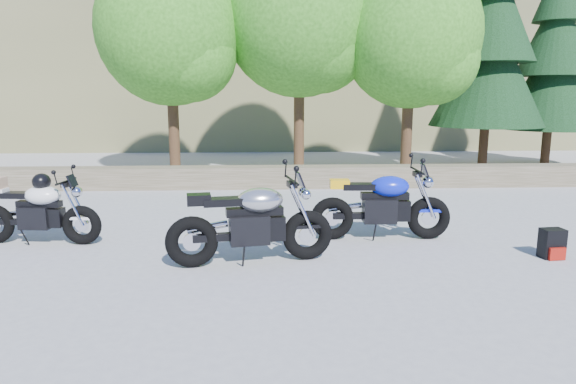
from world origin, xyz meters
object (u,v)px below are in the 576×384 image
at_px(white_bike, 36,210).
at_px(backpack, 552,244).
at_px(silver_bike, 252,223).
at_px(blue_bike, 382,206).

bearing_deg(white_bike, backpack, -2.06).
distance_m(silver_bike, white_bike, 3.31).
bearing_deg(white_bike, silver_bike, -12.23).
height_order(silver_bike, blue_bike, silver_bike).
distance_m(silver_bike, blue_bike, 2.19).
height_order(silver_bike, white_bike, silver_bike).
bearing_deg(backpack, white_bike, 166.52).
relative_size(blue_bike, backpack, 5.31).
xyz_separation_m(white_bike, backpack, (7.15, -0.99, -0.32)).
bearing_deg(blue_bike, backpack, -24.22).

